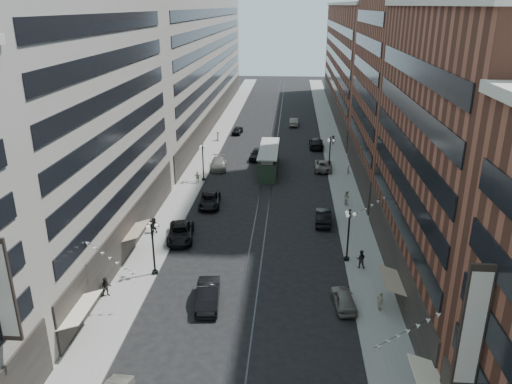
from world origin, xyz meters
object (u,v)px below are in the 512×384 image
(pedestrian_9, at_px, (333,140))
(pedestrian_6, at_px, (198,177))
(car_4, at_px, (344,299))
(car_5, at_px, (208,295))
(pedestrian_2, at_px, (106,287))
(lamppost_se_mid, at_px, (330,154))
(car_9, at_px, (237,130))
(pedestrian_extra_1, at_px, (218,136))
(lamppost_sw_mid, at_px, (203,161))
(pedestrian_8, at_px, (348,170))
(lamppost_sw_far, at_px, (153,246))
(car_14, at_px, (294,122))
(pedestrian_extra_0, at_px, (347,197))
(pedestrian_5, at_px, (154,225))
(pedestrian_4, at_px, (380,301))
(car_12, at_px, (316,143))
(streetcar, at_px, (269,160))
(car_13, at_px, (257,154))
(car_7, at_px, (210,200))
(car_10, at_px, (323,217))
(lamppost_se_far, at_px, (348,233))
(car_11, at_px, (323,165))
(car_2, at_px, (181,233))
(car_8, at_px, (219,164))
(pedestrian_7, at_px, (361,259))

(pedestrian_9, bearing_deg, pedestrian_6, -110.70)
(car_4, height_order, car_5, car_5)
(pedestrian_2, bearing_deg, lamppost_se_mid, 38.18)
(car_9, xyz_separation_m, pedestrian_extra_1, (-3.03, -5.92, 0.32))
(lamppost_sw_mid, height_order, pedestrian_8, lamppost_sw_mid)
(lamppost_sw_far, height_order, pedestrian_6, lamppost_sw_far)
(lamppost_sw_far, relative_size, pedestrian_8, 3.55)
(lamppost_sw_far, bearing_deg, car_14, 78.39)
(pedestrian_extra_0, bearing_deg, pedestrian_5, 83.15)
(car_4, xyz_separation_m, pedestrian_4, (2.98, -0.47, 0.23))
(car_4, bearing_deg, pedestrian_extra_1, -77.10)
(car_12, bearing_deg, streetcar, 60.61)
(car_13, distance_m, pedestrian_extra_1, 13.74)
(car_13, xyz_separation_m, pedestrian_9, (13.18, 9.80, 0.08))
(car_7, height_order, car_14, car_14)
(car_10, bearing_deg, car_12, -87.88)
(car_10, height_order, pedestrian_8, pedestrian_8)
(pedestrian_8, bearing_deg, car_5, 23.93)
(lamppost_se_far, distance_m, pedestrian_5, 21.56)
(car_11, bearing_deg, pedestrian_8, 145.27)
(car_2, xyz_separation_m, pedestrian_5, (-3.27, 1.27, 0.22))
(car_5, relative_size, pedestrian_4, 3.27)
(lamppost_se_mid, bearing_deg, pedestrian_extra_1, 138.04)
(car_12, bearing_deg, lamppost_se_mid, 95.63)
(car_7, distance_m, car_13, 21.51)
(pedestrian_6, bearing_deg, car_11, -148.46)
(car_5, relative_size, car_14, 1.05)
(pedestrian_8, relative_size, pedestrian_9, 0.94)
(pedestrian_2, xyz_separation_m, pedestrian_extra_1, (2.01, 53.76, -0.02))
(car_7, xyz_separation_m, pedestrian_5, (-4.87, -8.55, 0.25))
(lamppost_sw_far, bearing_deg, car_9, 88.10)
(car_9, distance_m, pedestrian_extra_0, 40.65)
(lamppost_sw_far, bearing_deg, pedestrian_5, 105.32)
(car_5, relative_size, car_7, 0.95)
(lamppost_se_mid, relative_size, pedestrian_9, 3.34)
(car_8, bearing_deg, car_12, 33.95)
(car_11, bearing_deg, car_10, 89.20)
(pedestrian_5, height_order, pedestrian_9, pedestrian_5)
(car_8, xyz_separation_m, car_14, (11.67, 30.48, 0.03))
(streetcar, bearing_deg, car_13, 110.52)
(car_4, height_order, car_8, car_8)
(car_11, relative_size, car_12, 0.93)
(pedestrian_4, relative_size, car_8, 0.29)
(pedestrian_4, bearing_deg, pedestrian_8, -22.35)
(car_9, height_order, car_11, car_11)
(lamppost_sw_far, xyz_separation_m, car_10, (16.54, 13.21, -2.26))
(car_13, bearing_deg, lamppost_se_mid, -23.49)
(lamppost_se_mid, bearing_deg, pedestrian_7, -87.71)
(car_9, height_order, pedestrian_8, pedestrian_8)
(car_9, bearing_deg, car_2, -84.50)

